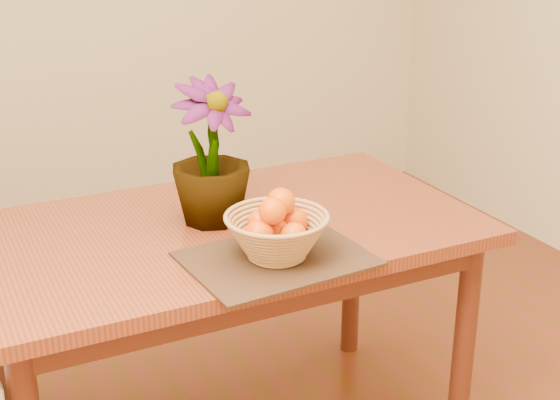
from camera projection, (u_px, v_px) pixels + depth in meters
name	position (u px, v px, depth m)	size (l,w,h in m)	color
table	(227.00, 252.00, 2.21)	(1.40, 0.80, 0.75)	maroon
placemat	(277.00, 258.00, 1.96)	(0.45, 0.34, 0.01)	#382014
wicker_basket	(277.00, 238.00, 1.94)	(0.26, 0.26, 0.11)	#AF8248
orange_pile	(277.00, 221.00, 1.93)	(0.18, 0.18, 0.13)	#E94803
potted_plant	(210.00, 153.00, 2.13)	(0.23, 0.23, 0.40)	#174413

